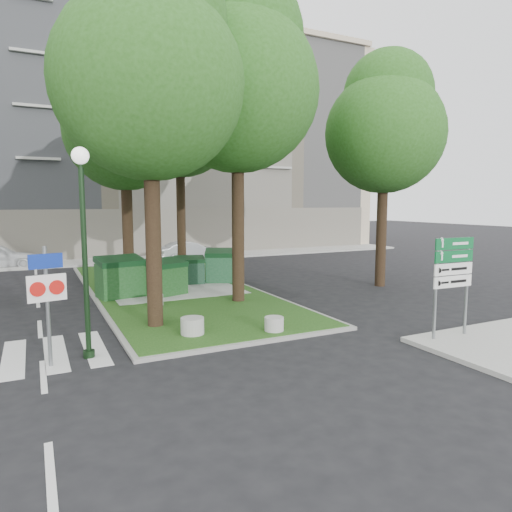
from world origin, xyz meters
TOP-DOWN VIEW (x-y plane):
  - ground at (0.00, 0.00)m, footprint 120.00×120.00m
  - median_island at (0.50, 8.00)m, footprint 6.00×16.00m
  - median_kerb at (0.50, 8.00)m, footprint 6.30×16.30m
  - building_sidewalk at (0.00, 18.50)m, footprint 42.00×3.00m
  - zebra_crossing at (-3.75, 1.50)m, footprint 5.00×3.00m
  - apartment_building at (0.00, 26.00)m, footprint 41.00×12.00m
  - tree_median_near_left at (-1.41, 2.56)m, footprint 5.20×5.20m
  - tree_median_near_right at (2.09, 4.56)m, footprint 5.60×5.60m
  - tree_median_mid at (-0.91, 9.06)m, footprint 4.80×4.80m
  - tree_median_far at (2.29, 12.06)m, footprint 5.80×5.80m
  - tree_street_right at (9.09, 5.06)m, footprint 5.00×5.00m
  - dumpster_a at (-1.69, 7.04)m, footprint 1.82×1.42m
  - dumpster_b at (-0.09, 6.68)m, footprint 1.75×1.47m
  - dumpster_c at (1.51, 8.63)m, footprint 1.46×1.17m
  - dumpster_d at (3.00, 8.39)m, footprint 1.90×1.66m
  - bollard_left at (-0.82, 1.18)m, footprint 0.63×0.63m
  - bollard_right at (1.30, 0.50)m, footprint 0.53×0.53m
  - bollard_mid at (-0.89, 5.00)m, footprint 0.54×0.54m
  - litter_bin at (2.49, 9.28)m, footprint 0.42×0.42m
  - street_lamp at (-3.50, 0.79)m, footprint 0.39×0.39m
  - traffic_sign_pole at (-4.33, 0.57)m, footprint 0.80×0.19m
  - directional_sign at (5.21, -2.00)m, footprint 1.31×0.12m
  - car_silver at (4.05, 16.47)m, footprint 3.85×1.41m

SIDE VIEW (x-z plane):
  - ground at x=0.00m, z-range 0.00..0.00m
  - zebra_crossing at x=-3.75m, z-range 0.00..0.01m
  - median_kerb at x=0.50m, z-range 0.00..0.10m
  - median_island at x=0.50m, z-range 0.00..0.12m
  - building_sidewalk at x=0.00m, z-range 0.00..0.12m
  - bollard_right at x=1.30m, z-range 0.12..0.50m
  - bollard_mid at x=-0.89m, z-range 0.12..0.50m
  - bollard_left at x=-0.82m, z-range 0.12..0.57m
  - litter_bin at x=2.49m, z-range 0.12..0.86m
  - car_silver at x=4.05m, z-range 0.00..1.26m
  - dumpster_c at x=1.51m, z-range 0.10..1.29m
  - dumpster_b at x=-0.09m, z-range 0.09..1.48m
  - dumpster_d at x=3.00m, z-range 0.09..1.56m
  - dumpster_a at x=-1.69m, z-range 0.09..1.62m
  - traffic_sign_pole at x=-4.33m, z-range 0.38..3.07m
  - directional_sign at x=5.21m, z-range 0.55..3.16m
  - street_lamp at x=-3.50m, z-range 0.63..5.50m
  - tree_median_mid at x=-0.91m, z-range 1.98..11.97m
  - tree_street_right at x=9.09m, z-range 1.95..12.02m
  - tree_median_near_left at x=-1.41m, z-range 2.05..12.58m
  - tree_median_near_right at x=2.09m, z-range 2.26..13.72m
  - apartment_building at x=0.00m, z-range 0.00..16.00m
  - tree_median_far at x=2.29m, z-range 2.36..14.28m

